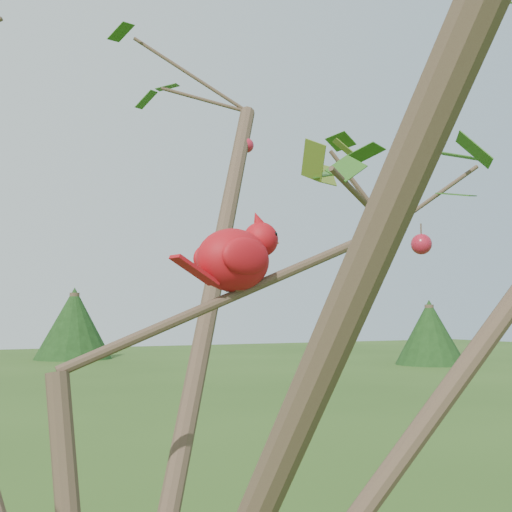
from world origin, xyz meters
The scene contains 2 objects.
crabapple_tree centered at (0.03, -0.02, 2.12)m, with size 2.35×2.05×2.95m.
cardinal centered at (0.24, 0.08, 2.13)m, with size 0.22×0.13×0.16m.
Camera 1 is at (-0.24, -0.90, 2.04)m, focal length 45.00 mm.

